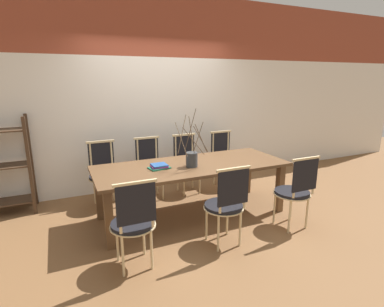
# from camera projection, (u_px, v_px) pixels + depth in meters

# --- Properties ---
(ground_plane) EXTENTS (16.00, 16.00, 0.00)m
(ground_plane) POSITION_uv_depth(u_px,v_px,m) (192.00, 215.00, 4.19)
(ground_plane) COLOR brown
(wall_rear) EXTENTS (12.00, 0.06, 3.20)m
(wall_rear) POSITION_uv_depth(u_px,v_px,m) (158.00, 94.00, 5.04)
(wall_rear) COLOR white
(wall_rear) RESTS_ON ground_plane
(dining_table) EXTENTS (2.57, 1.01, 0.73)m
(dining_table) POSITION_uv_depth(u_px,v_px,m) (192.00, 170.00, 4.03)
(dining_table) COLOR brown
(dining_table) RESTS_ON ground_plane
(chair_near_leftend) EXTENTS (0.46, 0.46, 0.96)m
(chair_near_leftend) POSITION_uv_depth(u_px,v_px,m) (134.00, 220.00, 2.89)
(chair_near_leftend) COLOR black
(chair_near_leftend) RESTS_ON ground_plane
(chair_near_left) EXTENTS (0.46, 0.46, 0.96)m
(chair_near_left) POSITION_uv_depth(u_px,v_px,m) (226.00, 203.00, 3.31)
(chair_near_left) COLOR black
(chair_near_left) RESTS_ON ground_plane
(chair_near_center) EXTENTS (0.46, 0.46, 0.96)m
(chair_near_center) POSITION_uv_depth(u_px,v_px,m) (295.00, 189.00, 3.70)
(chair_near_center) COLOR black
(chair_near_center) RESTS_ON ground_plane
(chair_far_leftend) EXTENTS (0.46, 0.46, 0.96)m
(chair_far_leftend) POSITION_uv_depth(u_px,v_px,m) (104.00, 172.00, 4.41)
(chair_far_leftend) COLOR black
(chair_far_leftend) RESTS_ON ground_plane
(chair_far_left) EXTENTS (0.46, 0.46, 0.96)m
(chair_far_left) POSITION_uv_depth(u_px,v_px,m) (150.00, 166.00, 4.69)
(chair_far_left) COLOR black
(chair_far_left) RESTS_ON ground_plane
(chair_far_center) EXTENTS (0.46, 0.46, 0.96)m
(chair_far_center) POSITION_uv_depth(u_px,v_px,m) (187.00, 161.00, 4.95)
(chair_far_center) COLOR black
(chair_far_center) RESTS_ON ground_plane
(chair_far_right) EXTENTS (0.46, 0.46, 0.96)m
(chair_far_right) POSITION_uv_depth(u_px,v_px,m) (224.00, 157.00, 5.23)
(chair_far_right) COLOR black
(chair_far_right) RESTS_ON ground_plane
(vase_centerpiece) EXTENTS (0.40, 0.40, 0.75)m
(vase_centerpiece) POSITION_uv_depth(u_px,v_px,m) (192.00, 158.00, 3.88)
(vase_centerpiece) COLOR #33383D
(vase_centerpiece) RESTS_ON dining_table
(book_stack) EXTENTS (0.28, 0.22, 0.05)m
(book_stack) POSITION_uv_depth(u_px,v_px,m) (159.00, 166.00, 3.83)
(book_stack) COLOR #1E6B4C
(book_stack) RESTS_ON dining_table
(shelving_rack) EXTENTS (0.69, 0.40, 1.37)m
(shelving_rack) POSITION_uv_depth(u_px,v_px,m) (4.00, 166.00, 4.10)
(shelving_rack) COLOR #422D1E
(shelving_rack) RESTS_ON ground_plane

